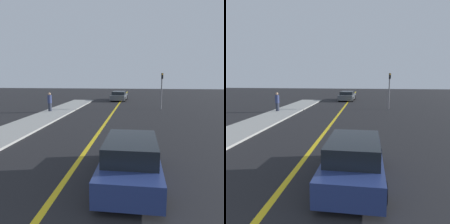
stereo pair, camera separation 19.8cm
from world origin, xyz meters
The scene contains 6 objects.
road_center_line centered at (0.00, 18.00, 0.00)m, with size 0.20×60.00×0.01m.
sidewalk_left centered at (-5.06, 14.32, 0.06)m, with size 2.70×28.63×0.11m.
car_near_right_lane centered at (2.05, 6.11, 0.66)m, with size 1.89×4.12×1.38m.
car_ahead_center centered at (-0.30, 29.55, 0.62)m, with size 2.18×4.53×1.25m.
pedestrian_mid_group centered at (-5.74, 18.62, 0.96)m, with size 0.37×0.37×1.69m.
traffic_light centered at (4.59, 21.86, 2.22)m, with size 0.18×0.40×3.57m.
Camera 2 is at (2.41, -0.34, 3.21)m, focal length 35.00 mm.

